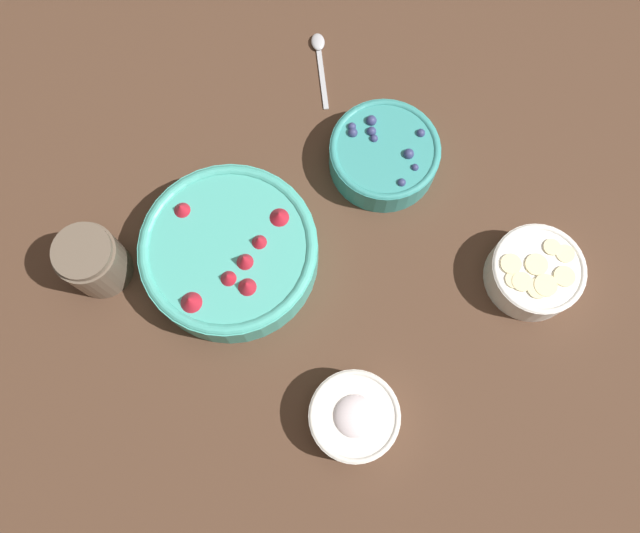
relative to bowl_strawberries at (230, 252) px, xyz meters
name	(u,v)px	position (x,y,z in m)	size (l,w,h in m)	color
ground_plane	(332,244)	(0.11, 0.10, -0.04)	(4.00, 4.00, 0.00)	#4C3323
bowl_strawberries	(230,252)	(0.00, 0.00, 0.00)	(0.25, 0.25, 0.08)	#47AD9E
bowl_blueberries	(384,154)	(0.10, 0.25, -0.01)	(0.16, 0.16, 0.06)	teal
bowl_bananas	(535,272)	(0.38, 0.21, -0.01)	(0.13, 0.13, 0.06)	white
bowl_cream	(354,417)	(0.27, -0.09, -0.01)	(0.12, 0.12, 0.06)	silver
jar_chocolate	(94,261)	(-0.15, -0.12, 0.01)	(0.09, 0.09, 0.09)	brown
spoon	(320,56)	(-0.08, 0.36, -0.03)	(0.10, 0.12, 0.01)	#B2B2B7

